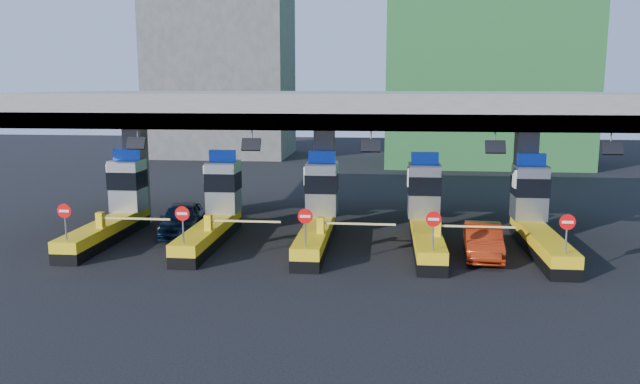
# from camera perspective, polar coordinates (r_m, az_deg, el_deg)

# --- Properties ---
(ground) EXTENTS (120.00, 120.00, 0.00)m
(ground) POSITION_cam_1_polar(r_m,az_deg,el_deg) (29.59, -0.18, -4.64)
(ground) COLOR black
(ground) RESTS_ON ground
(toll_canopy) EXTENTS (28.00, 12.09, 7.00)m
(toll_canopy) POSITION_cam_1_polar(r_m,az_deg,el_deg) (31.54, 0.39, 7.53)
(toll_canopy) COLOR slate
(toll_canopy) RESTS_ON ground
(toll_lane_far_left) EXTENTS (4.43, 8.00, 4.16)m
(toll_lane_far_left) POSITION_cam_1_polar(r_m,az_deg,el_deg) (32.17, -18.13, -1.41)
(toll_lane_far_left) COLOR black
(toll_lane_far_left) RESTS_ON ground
(toll_lane_left) EXTENTS (4.43, 8.00, 4.16)m
(toll_lane_left) POSITION_cam_1_polar(r_m,az_deg,el_deg) (30.48, -9.51, -1.66)
(toll_lane_left) COLOR black
(toll_lane_left) RESTS_ON ground
(toll_lane_center) EXTENTS (4.43, 8.00, 4.16)m
(toll_lane_center) POSITION_cam_1_polar(r_m,az_deg,el_deg) (29.54, -0.12, -1.88)
(toll_lane_center) COLOR black
(toll_lane_center) RESTS_ON ground
(toll_lane_right) EXTENTS (4.43, 8.00, 4.16)m
(toll_lane_right) POSITION_cam_1_polar(r_m,az_deg,el_deg) (29.44, 9.61, -2.06)
(toll_lane_right) COLOR black
(toll_lane_right) RESTS_ON ground
(toll_lane_far_right) EXTENTS (4.43, 8.00, 4.16)m
(toll_lane_far_right) POSITION_cam_1_polar(r_m,az_deg,el_deg) (30.17, 19.13, -2.18)
(toll_lane_far_right) COLOR black
(toll_lane_far_right) RESTS_ON ground
(bg_building_scaffold) EXTENTS (18.00, 12.00, 28.00)m
(bg_building_scaffold) POSITION_cam_1_polar(r_m,az_deg,el_deg) (61.49, 14.89, 15.65)
(bg_building_scaffold) COLOR #1E5926
(bg_building_scaffold) RESTS_ON ground
(bg_building_concrete) EXTENTS (14.00, 10.00, 18.00)m
(bg_building_concrete) POSITION_cam_1_polar(r_m,az_deg,el_deg) (66.74, -8.97, 11.06)
(bg_building_concrete) COLOR #4C4C49
(bg_building_concrete) RESTS_ON ground
(van) EXTENTS (2.63, 4.92, 1.59)m
(van) POSITION_cam_1_polar(r_m,az_deg,el_deg) (31.79, -12.53, -2.39)
(van) COLOR black
(van) RESTS_ON ground
(red_car) EXTENTS (1.88, 4.49, 1.44)m
(red_car) POSITION_cam_1_polar(r_m,az_deg,el_deg) (27.87, 14.68, -4.34)
(red_car) COLOR maroon
(red_car) RESTS_ON ground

